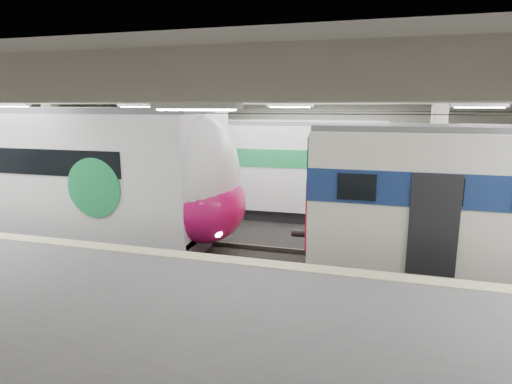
% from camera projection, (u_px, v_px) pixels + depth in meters
% --- Properties ---
extents(station_hall, '(36.00, 24.00, 5.75)m').
position_uv_depth(station_hall, '(261.00, 169.00, 11.73)').
color(station_hall, black).
rests_on(station_hall, ground).
extents(modern_emu, '(15.35, 3.17, 4.88)m').
position_uv_depth(modern_emu, '(62.00, 176.00, 15.73)').
color(modern_emu, white).
rests_on(modern_emu, ground).
extents(far_train, '(13.41, 3.08, 4.29)m').
position_uv_depth(far_train, '(235.00, 166.00, 19.63)').
color(far_train, white).
rests_on(far_train, ground).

